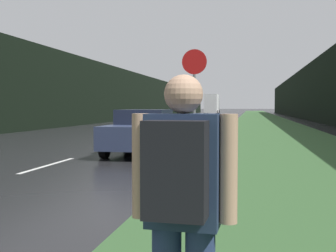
{
  "coord_description": "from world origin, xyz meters",
  "views": [
    {
      "loc": [
        5.25,
        1.99,
        1.55
      ],
      "look_at": [
        2.43,
        16.3,
        0.88
      ],
      "focal_mm": 45.0,
      "sensor_mm": 36.0,
      "label": 1
    }
  ],
  "objects_px": {
    "stop_sign": "(194,96)",
    "delivery_truck": "(212,104)",
    "car_passing_near": "(143,132)",
    "hitchhiker_with_backpack": "(182,207)"
  },
  "relations": [
    {
      "from": "stop_sign",
      "to": "delivery_truck",
      "type": "height_order",
      "value": "delivery_truck"
    },
    {
      "from": "stop_sign",
      "to": "delivery_truck",
      "type": "bearing_deg",
      "value": 94.78
    },
    {
      "from": "stop_sign",
      "to": "car_passing_near",
      "type": "relative_size",
      "value": 0.74
    },
    {
      "from": "delivery_truck",
      "to": "car_passing_near",
      "type": "bearing_deg",
      "value": -86.8
    },
    {
      "from": "stop_sign",
      "to": "hitchhiker_with_backpack",
      "type": "bearing_deg",
      "value": -82.88
    },
    {
      "from": "car_passing_near",
      "to": "delivery_truck",
      "type": "bearing_deg",
      "value": -86.8
    },
    {
      "from": "stop_sign",
      "to": "delivery_truck",
      "type": "relative_size",
      "value": 0.41
    },
    {
      "from": "stop_sign",
      "to": "hitchhiker_with_backpack",
      "type": "distance_m",
      "value": 8.57
    },
    {
      "from": "hitchhiker_with_backpack",
      "to": "car_passing_near",
      "type": "relative_size",
      "value": 0.42
    },
    {
      "from": "stop_sign",
      "to": "delivery_truck",
      "type": "distance_m",
      "value": 67.52
    }
  ]
}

